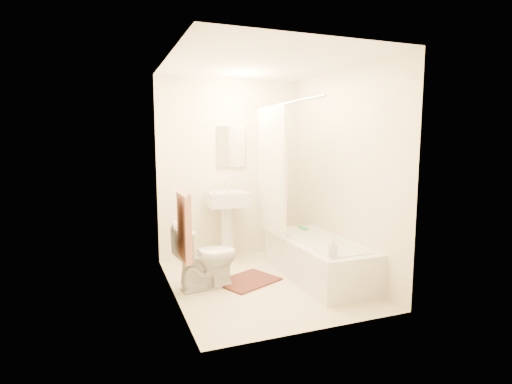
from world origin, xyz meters
name	(u,v)px	position (x,y,z in m)	size (l,w,h in m)	color
floor	(264,283)	(0.00, 0.00, 0.00)	(2.40, 2.40, 0.00)	beige
ceiling	(264,63)	(0.00, 0.00, 2.40)	(2.40, 2.40, 0.00)	white
wall_back	(231,169)	(0.00, 1.20, 1.20)	(2.00, 0.02, 2.40)	beige
wall_left	(171,180)	(-1.00, 0.00, 1.20)	(0.02, 2.40, 2.40)	beige
wall_right	(343,174)	(1.00, 0.00, 1.20)	(0.02, 2.40, 2.40)	beige
mirror	(232,147)	(0.00, 1.18, 1.50)	(0.40, 0.03, 0.55)	white
curtain_rod	(286,103)	(0.30, 0.10, 2.00)	(0.03, 0.03, 1.70)	silver
shower_curtain	(272,171)	(0.30, 0.50, 1.22)	(0.04, 0.80, 1.55)	silver
towel_bar	(180,193)	(-0.96, -0.25, 1.10)	(0.02, 0.02, 0.60)	silver
towel	(184,226)	(-0.93, -0.25, 0.78)	(0.06, 0.45, 0.66)	#CC7266
toilet_paper	(178,226)	(-0.93, 0.12, 0.70)	(0.12, 0.12, 0.11)	white
toilet	(206,257)	(-0.63, 0.10, 0.34)	(0.39, 0.69, 0.68)	white
sink	(228,223)	(-0.14, 0.95, 0.50)	(0.51, 0.41, 1.00)	silver
bathtub	(318,259)	(0.66, -0.05, 0.22)	(0.69, 1.57, 0.44)	white
bath_mat	(248,281)	(-0.16, 0.09, 0.01)	(0.65, 0.49, 0.02)	#49251E
soap_bottle	(333,248)	(0.46, -0.68, 0.54)	(0.09, 0.09, 0.19)	silver
scrub_brush	(303,228)	(0.75, 0.50, 0.46)	(0.06, 0.19, 0.04)	#3AB767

